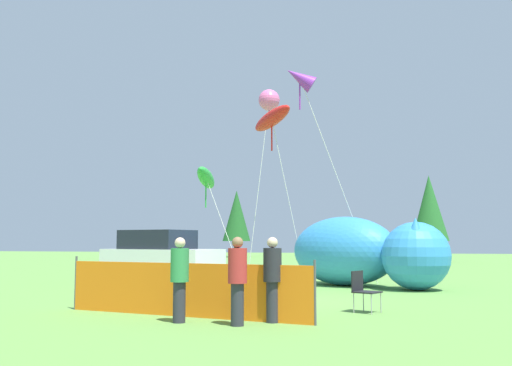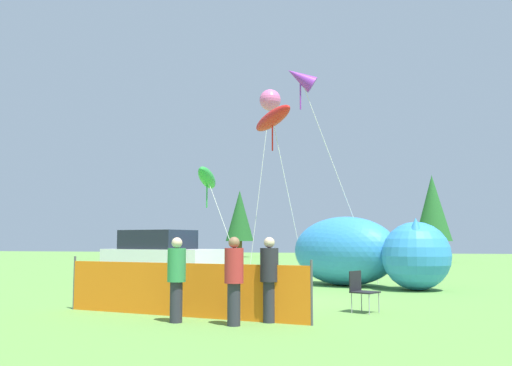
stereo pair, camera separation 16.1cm
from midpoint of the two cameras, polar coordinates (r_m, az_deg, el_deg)
The scene contains 14 objects.
ground_plane at distance 15.79m, azimuth -0.39°, elevation -11.73°, with size 120.00×120.00×0.00m, color #609342.
parked_car at distance 20.21m, azimuth -9.24°, elevation -7.57°, with size 4.41×2.80×2.00m.
folding_chair at distance 13.53m, azimuth 10.78°, elevation -10.28°, with size 0.70×0.70×0.94m.
inflatable_cat at distance 20.89m, azimuth 10.81°, elevation -6.98°, with size 6.15×4.78×2.51m.
safety_fence at distance 12.70m, azimuth -7.20°, elevation -10.53°, with size 5.99×1.20×1.26m.
spectator_in_red_shirt at distance 11.66m, azimuth 1.74°, elevation -9.25°, with size 0.37×0.37×1.71m.
spectator_in_black_shirt at distance 11.22m, azimuth -1.80°, elevation -9.37°, with size 0.37×0.37×1.71m.
spectator_in_blue_shirt at distance 11.76m, azimuth -7.56°, elevation -9.19°, with size 0.37×0.37×1.70m.
kite_green_fish at distance 24.89m, azimuth -4.73°, elevation 0.48°, with size 2.59×2.64×4.93m.
kite_purple_delta at distance 23.22m, azimuth 4.68°, elevation 10.37°, with size 3.65×1.05×8.74m.
kite_pink_octopus at distance 25.74m, azimuth 1.60°, elevation 8.24°, with size 1.15×1.72×8.37m.
kite_red_lizard at distance 22.92m, azimuth 1.85°, elevation 6.41°, with size 2.52×2.72×6.98m.
horizon_tree_east at distance 56.84m, azimuth -1.56°, elevation -3.32°, with size 2.77×2.77×6.61m.
horizon_tree_west at distance 45.75m, azimuth 17.34°, elevation -2.44°, with size 2.79×2.79×6.65m.
Camera 2 is at (4.18, -15.14, 1.64)m, focal length 40.00 mm.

